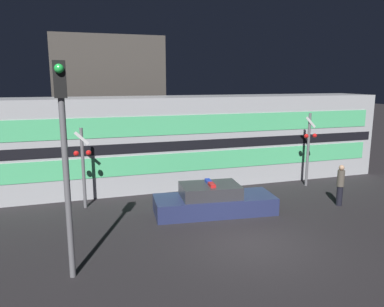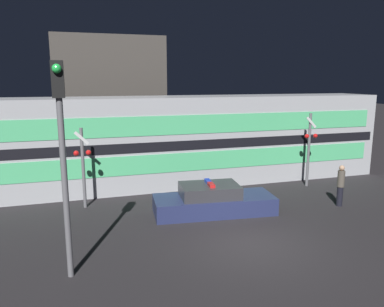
{
  "view_description": "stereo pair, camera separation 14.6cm",
  "coord_description": "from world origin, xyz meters",
  "px_view_note": "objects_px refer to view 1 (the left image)",
  "views": [
    {
      "loc": [
        -5.28,
        -10.26,
        5.24
      ],
      "look_at": [
        -0.28,
        5.41,
        2.0
      ],
      "focal_mm": 35.0,
      "sensor_mm": 36.0,
      "label": 1
    },
    {
      "loc": [
        -5.14,
        -10.31,
        5.24
      ],
      "look_at": [
        -0.28,
        5.41,
        2.0
      ],
      "focal_mm": 35.0,
      "sensor_mm": 36.0,
      "label": 2
    }
  ],
  "objects_px": {
    "police_car": "(213,201)",
    "traffic_light_corner": "(64,144)",
    "pedestrian": "(340,185)",
    "crossing_signal_near": "(309,146)",
    "train": "(174,141)"
  },
  "relations": [
    {
      "from": "police_car",
      "to": "traffic_light_corner",
      "type": "distance_m",
      "value": 7.17
    },
    {
      "from": "police_car",
      "to": "traffic_light_corner",
      "type": "height_order",
      "value": "traffic_light_corner"
    },
    {
      "from": "traffic_light_corner",
      "to": "train",
      "type": "bearing_deg",
      "value": 58.25
    },
    {
      "from": "train",
      "to": "traffic_light_corner",
      "type": "height_order",
      "value": "traffic_light_corner"
    },
    {
      "from": "train",
      "to": "traffic_light_corner",
      "type": "relative_size",
      "value": 3.85
    },
    {
      "from": "crossing_signal_near",
      "to": "traffic_light_corner",
      "type": "distance_m",
      "value": 12.73
    },
    {
      "from": "police_car",
      "to": "crossing_signal_near",
      "type": "relative_size",
      "value": 1.35
    },
    {
      "from": "police_car",
      "to": "crossing_signal_near",
      "type": "height_order",
      "value": "crossing_signal_near"
    },
    {
      "from": "police_car",
      "to": "pedestrian",
      "type": "bearing_deg",
      "value": -2.12
    },
    {
      "from": "pedestrian",
      "to": "train",
      "type": "bearing_deg",
      "value": 136.74
    },
    {
      "from": "train",
      "to": "pedestrian",
      "type": "relative_size",
      "value": 12.53
    },
    {
      "from": "police_car",
      "to": "crossing_signal_near",
      "type": "distance_m",
      "value": 6.45
    },
    {
      "from": "pedestrian",
      "to": "crossing_signal_near",
      "type": "distance_m",
      "value": 3.22
    },
    {
      "from": "pedestrian",
      "to": "traffic_light_corner",
      "type": "xyz_separation_m",
      "value": [
        -10.83,
        -2.73,
        2.75
      ]
    },
    {
      "from": "crossing_signal_near",
      "to": "traffic_light_corner",
      "type": "height_order",
      "value": "traffic_light_corner"
    }
  ]
}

